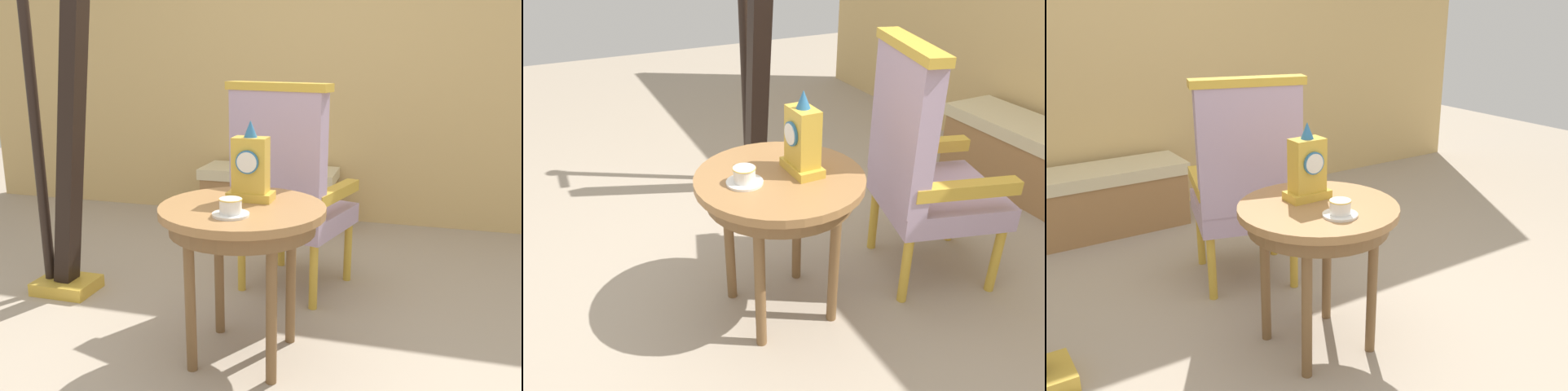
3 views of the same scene
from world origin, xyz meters
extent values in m
plane|color=tan|center=(0.00, 0.00, 0.00)|extent=(10.00, 10.00, 0.00)
cube|color=tan|center=(0.00, 2.25, 1.40)|extent=(6.00, 0.10, 2.80)
cylinder|color=#9E7042|center=(0.05, 0.06, 0.66)|extent=(0.68, 0.68, 0.03)
cylinder|color=brown|center=(0.05, 0.06, 0.60)|extent=(0.60, 0.60, 0.07)
cylinder|color=brown|center=(0.22, 0.23, 0.32)|extent=(0.04, 0.04, 0.64)
cylinder|color=brown|center=(-0.12, 0.23, 0.32)|extent=(0.04, 0.04, 0.64)
cylinder|color=brown|center=(-0.12, -0.11, 0.32)|extent=(0.04, 0.04, 0.64)
cylinder|color=brown|center=(0.22, -0.11, 0.32)|extent=(0.04, 0.04, 0.64)
cylinder|color=white|center=(0.05, -0.09, 0.68)|extent=(0.14, 0.14, 0.01)
cylinder|color=white|center=(0.05, -0.09, 0.71)|extent=(0.09, 0.09, 0.06)
torus|color=gold|center=(0.05, -0.09, 0.74)|extent=(0.09, 0.09, 0.00)
cube|color=gold|center=(0.06, 0.15, 0.69)|extent=(0.19, 0.11, 0.04)
cube|color=gold|center=(0.06, 0.15, 0.82)|extent=(0.14, 0.09, 0.23)
cylinder|color=teal|center=(0.06, 0.10, 0.84)|extent=(0.10, 0.01, 0.10)
cylinder|color=white|center=(0.06, 0.10, 0.84)|extent=(0.08, 0.00, 0.08)
cone|color=teal|center=(0.06, 0.15, 0.97)|extent=(0.06, 0.06, 0.07)
cube|color=#B299B7|center=(0.11, 0.86, 0.41)|extent=(0.64, 0.64, 0.11)
cube|color=#B299B7|center=(0.04, 0.64, 0.78)|extent=(0.52, 0.23, 0.64)
cube|color=gold|center=(0.04, 0.64, 1.12)|extent=(0.57, 0.25, 0.04)
cube|color=gold|center=(0.33, 0.79, 0.57)|extent=(0.20, 0.47, 0.06)
cube|color=gold|center=(-0.12, 0.92, 0.57)|extent=(0.20, 0.47, 0.06)
cylinder|color=gold|center=(0.38, 1.01, 0.18)|extent=(0.04, 0.04, 0.35)
cylinder|color=gold|center=(-0.05, 1.13, 0.18)|extent=(0.04, 0.04, 0.35)
cylinder|color=gold|center=(0.26, 0.58, 0.18)|extent=(0.04, 0.04, 0.35)
cylinder|color=gold|center=(-0.17, 0.71, 0.18)|extent=(0.04, 0.04, 0.35)
cube|color=beige|center=(-0.35, 1.95, 0.40)|extent=(1.03, 0.40, 0.08)
cube|color=#9E7042|center=(-0.35, 1.95, 0.18)|extent=(0.99, 0.38, 0.36)
camera|label=1|loc=(0.70, -1.96, 1.26)|focal=37.40mm
camera|label=2|loc=(1.69, -0.73, 1.59)|focal=35.54mm
camera|label=3|loc=(-1.25, -1.82, 1.51)|focal=39.97mm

